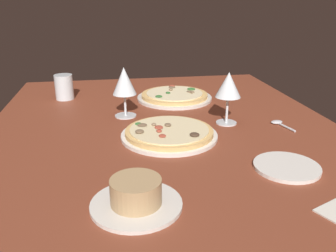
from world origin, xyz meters
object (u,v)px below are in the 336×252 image
object	(u,v)px
ramekin_on_saucer	(136,196)
spoon	(279,123)
pizza_side	(175,96)
pizza_main	(168,133)
wine_glass_far	(228,87)
side_plate	(287,167)
water_glass	(64,88)
wine_glass_near	(124,83)

from	to	relation	value
ramekin_on_saucer	spoon	world-z (taller)	ramekin_on_saucer
pizza_side	ramekin_on_saucer	xyz separation A→B (cm)	(-73.17, 20.93, 1.15)
pizza_main	wine_glass_far	bearing A→B (deg)	-67.16
ramekin_on_saucer	side_plate	world-z (taller)	ramekin_on_saucer
side_plate	spoon	world-z (taller)	spoon
pizza_main	wine_glass_far	world-z (taller)	wine_glass_far
water_glass	side_plate	size ratio (longest dim) A/B	0.61
wine_glass_far	side_plate	size ratio (longest dim) A/B	1.06
pizza_main	pizza_side	xyz separation A→B (cm)	(38.82, -8.99, -0.03)
pizza_main	spoon	distance (cm)	37.02
pizza_side	water_glass	bearing A→B (deg)	80.43
wine_glass_near	side_plate	distance (cm)	58.76
water_glass	wine_glass_far	bearing A→B (deg)	-124.60
pizza_side	wine_glass_near	xyz separation A→B (cm)	(-17.91, 20.20, 10.50)
pizza_main	wine_glass_near	size ratio (longest dim) A/B	1.67
spoon	side_plate	bearing A→B (deg)	157.58
wine_glass_far	ramekin_on_saucer	bearing A→B (deg)	142.98
ramekin_on_saucer	wine_glass_near	world-z (taller)	wine_glass_near
pizza_side	side_plate	bearing A→B (deg)	-165.86
pizza_main	ramekin_on_saucer	distance (cm)	36.39
ramekin_on_saucer	wine_glass_far	bearing A→B (deg)	-37.02
pizza_main	water_glass	distance (cm)	57.18
side_plate	spoon	bearing A→B (deg)	-22.42
water_glass	wine_glass_near	bearing A→B (deg)	-138.06
wine_glass_near	pizza_main	bearing A→B (deg)	-151.80
side_plate	spoon	xyz separation A→B (cm)	(28.78, -11.87, 0.01)
pizza_main	spoon	world-z (taller)	pizza_main
pizza_side	spoon	world-z (taller)	pizza_side
pizza_side	side_plate	world-z (taller)	pizza_side
pizza_main	pizza_side	bearing A→B (deg)	-13.03
pizza_side	water_glass	distance (cm)	43.48
side_plate	pizza_side	bearing A→B (deg)	14.14
wine_glass_far	wine_glass_near	world-z (taller)	wine_glass_near
pizza_main	side_plate	world-z (taller)	pizza_main
ramekin_on_saucer	wine_glass_near	bearing A→B (deg)	-0.76
wine_glass_far	wine_glass_near	distance (cm)	33.97
wine_glass_far	water_glass	size ratio (longest dim) A/B	1.72
ramekin_on_saucer	spoon	xyz separation A→B (cm)	(39.03, -48.66, -1.90)
water_glass	pizza_side	bearing A→B (deg)	-99.57
pizza_side	water_glass	world-z (taller)	water_glass
pizza_main	water_glass	xyz separation A→B (cm)	(46.03, 33.78, 3.03)
wine_glass_near	spoon	size ratio (longest dim) A/B	1.64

